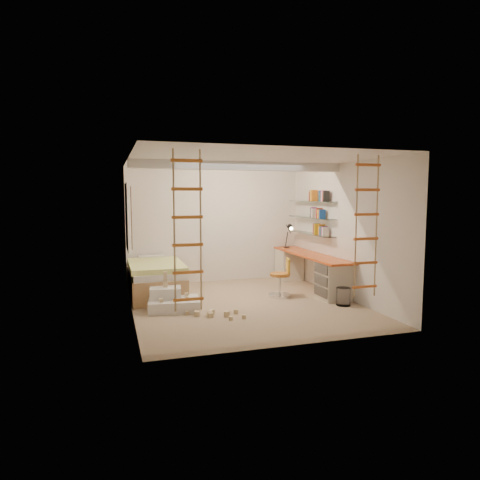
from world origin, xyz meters
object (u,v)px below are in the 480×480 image
object	(u,v)px
bed	(156,278)
swivel_chair	(281,283)
play_platform	(172,301)
desk	(309,270)

from	to	relation	value
bed	swivel_chair	size ratio (longest dim) A/B	2.64
swivel_chair	play_platform	bearing A→B (deg)	-171.79
swivel_chair	desk	bearing A→B (deg)	30.88
bed	play_platform	size ratio (longest dim) A/B	2.10
desk	bed	bearing A→B (deg)	173.51
swivel_chair	bed	bearing A→B (deg)	159.32
bed	desk	bearing A→B (deg)	-6.49
desk	play_platform	xyz separation A→B (m)	(-3.05, -0.83, -0.25)
desk	swivel_chair	world-z (taller)	swivel_chair
bed	swivel_chair	bearing A→B (deg)	-20.68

